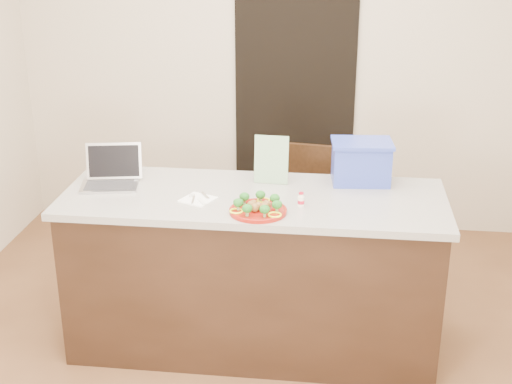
# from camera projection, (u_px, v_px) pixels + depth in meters

# --- Properties ---
(ground) EXTENTS (4.00, 4.00, 0.00)m
(ground) POSITION_uv_depth(u_px,v_px,m) (248.00, 367.00, 3.92)
(ground) COLOR brown
(ground) RESTS_ON ground
(room_shell) EXTENTS (4.00, 4.00, 4.00)m
(room_shell) POSITION_uv_depth(u_px,v_px,m) (246.00, 76.00, 3.33)
(room_shell) COLOR white
(room_shell) RESTS_ON ground
(doorway) EXTENTS (0.90, 0.02, 2.00)m
(doorway) POSITION_uv_depth(u_px,v_px,m) (295.00, 102.00, 5.37)
(doorway) COLOR black
(doorway) RESTS_ON ground
(island) EXTENTS (2.06, 0.76, 0.92)m
(island) POSITION_uv_depth(u_px,v_px,m) (253.00, 271.00, 3.98)
(island) COLOR black
(island) RESTS_ON ground
(plate) EXTENTS (0.29, 0.29, 0.02)m
(plate) POSITION_uv_depth(u_px,v_px,m) (258.00, 210.00, 3.60)
(plate) COLOR maroon
(plate) RESTS_ON island
(meatballs) EXTENTS (0.12, 0.11, 0.04)m
(meatballs) POSITION_uv_depth(u_px,v_px,m) (258.00, 206.00, 3.58)
(meatballs) COLOR olive
(meatballs) RESTS_ON plate
(broccoli) EXTENTS (0.25, 0.24, 0.04)m
(broccoli) POSITION_uv_depth(u_px,v_px,m) (258.00, 202.00, 3.58)
(broccoli) COLOR #165416
(broccoli) RESTS_ON plate
(pepper_rings) EXTENTS (0.27, 0.25, 0.01)m
(pepper_rings) POSITION_uv_depth(u_px,v_px,m) (258.00, 209.00, 3.59)
(pepper_rings) COLOR #F7FF1A
(pepper_rings) RESTS_ON plate
(napkin) EXTENTS (0.21, 0.21, 0.01)m
(napkin) POSITION_uv_depth(u_px,v_px,m) (198.00, 199.00, 3.75)
(napkin) COLOR white
(napkin) RESTS_ON island
(fork) EXTENTS (0.03, 0.13, 0.00)m
(fork) POSITION_uv_depth(u_px,v_px,m) (194.00, 198.00, 3.76)
(fork) COLOR silver
(fork) RESTS_ON napkin
(knife) EXTENTS (0.07, 0.18, 0.01)m
(knife) POSITION_uv_depth(u_px,v_px,m) (203.00, 200.00, 3.73)
(knife) COLOR white
(knife) RESTS_ON napkin
(yogurt_bottle) EXTENTS (0.04, 0.04, 0.08)m
(yogurt_bottle) POSITION_uv_depth(u_px,v_px,m) (301.00, 200.00, 3.67)
(yogurt_bottle) COLOR white
(yogurt_bottle) RESTS_ON island
(laptop) EXTENTS (0.34, 0.30, 0.22)m
(laptop) POSITION_uv_depth(u_px,v_px,m) (112.00, 174.00, 3.96)
(laptop) COLOR #AFAEB3
(laptop) RESTS_ON island
(leaflet) EXTENTS (0.19, 0.05, 0.27)m
(leaflet) POSITION_uv_depth(u_px,v_px,m) (271.00, 160.00, 3.95)
(leaflet) COLOR silver
(leaflet) RESTS_ON island
(blue_box) EXTENTS (0.35, 0.27, 0.24)m
(blue_box) POSITION_uv_depth(u_px,v_px,m) (361.00, 162.00, 3.96)
(blue_box) COLOR #3042AF
(blue_box) RESTS_ON island
(chair) EXTENTS (0.44, 0.44, 0.89)m
(chair) POSITION_uv_depth(u_px,v_px,m) (305.00, 203.00, 4.79)
(chair) COLOR #331D0F
(chair) RESTS_ON ground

